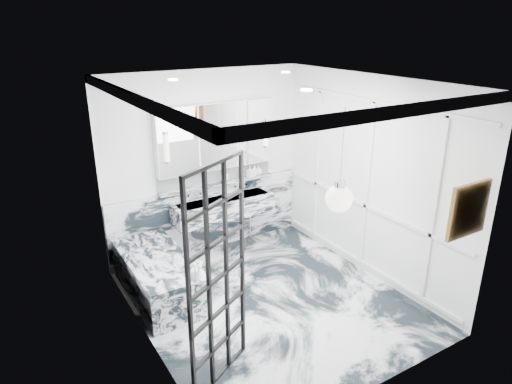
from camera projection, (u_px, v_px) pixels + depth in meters
floor at (270, 301)px, 5.95m from camera, size 3.60×3.60×0.00m
ceiling at (273, 82)px, 4.97m from camera, size 3.60×3.60×0.00m
wall_back at (206, 164)px, 6.89m from camera, size 3.60×0.00×3.60m
wall_front at (383, 265)px, 4.02m from camera, size 3.60×0.00×3.60m
wall_left at (141, 231)px, 4.67m from camera, size 0.00×3.60×3.60m
wall_right at (369, 178)px, 6.24m from camera, size 0.00×3.60×3.60m
marble_clad_back at (209, 217)px, 7.18m from camera, size 3.18×0.05×1.05m
marble_clad_left at (143, 236)px, 4.70m from camera, size 0.02×3.56×2.68m
panel_molding at (367, 186)px, 6.26m from camera, size 0.03×3.40×2.30m
soap_bottle_a at (254, 170)px, 7.29m from camera, size 0.09×0.09×0.20m
soap_bottle_b at (250, 171)px, 7.25m from camera, size 0.11×0.11×0.18m
soap_bottle_c at (258, 170)px, 7.33m from camera, size 0.16×0.16×0.16m
face_pot at (224, 177)px, 7.03m from camera, size 0.14×0.14×0.14m
amber_bottle at (240, 176)px, 7.17m from camera, size 0.04×0.04×0.10m
flower_vase at (197, 275)px, 5.38m from camera, size 0.08×0.08×0.12m
crittall_door at (218, 278)px, 4.32m from camera, size 0.79×0.46×2.27m
artwork at (469, 210)px, 4.55m from camera, size 0.47×0.05×0.47m
pendant_light at (339, 199)px, 4.06m from camera, size 0.25×0.25×0.25m
trough_sink at (224, 208)px, 7.01m from camera, size 1.60×0.45×0.30m
ledge at (218, 184)px, 7.02m from camera, size 1.90×0.14×0.04m
subway_tile at (216, 174)px, 7.02m from camera, size 1.90×0.03×0.23m
mirror_cabinet at (216, 136)px, 6.76m from camera, size 1.90×0.16×1.00m
sconce_left at (167, 148)px, 6.30m from camera, size 0.07×0.07×0.40m
sconce_right at (266, 133)px, 7.10m from camera, size 0.07×0.07×0.40m
bathtub at (158, 276)px, 5.99m from camera, size 0.75×1.65×0.55m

